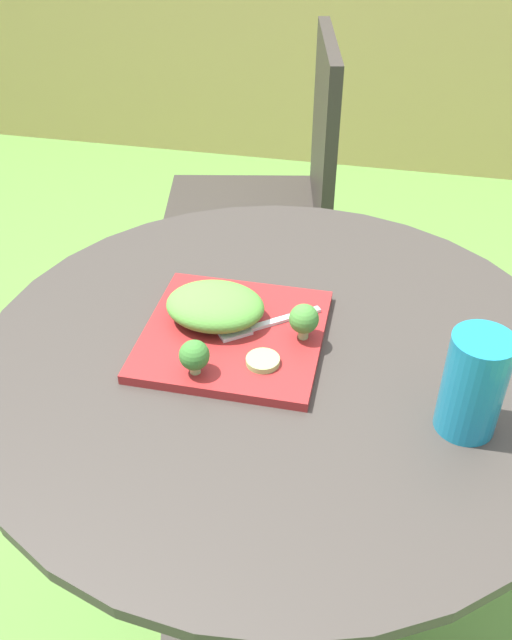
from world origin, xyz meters
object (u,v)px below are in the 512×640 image
patio_chair (280,185)px  drinking_glass (472,389)px  fork (261,326)px  salad_plate (234,335)px

patio_chair → drinking_glass: patio_chair is taller
patio_chair → fork: patio_chair is taller
drinking_glass → fork: drinking_glass is taller
patio_chair → salad_plate: bearing=-83.7°
salad_plate → drinking_glass: bearing=-18.6°
salad_plate → drinking_glass: size_ratio=1.85×
patio_chair → fork: 0.95m
patio_chair → drinking_glass: size_ratio=6.81×
fork → drinking_glass: bearing=-23.5°
patio_chair → drinking_glass: bearing=-68.3°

